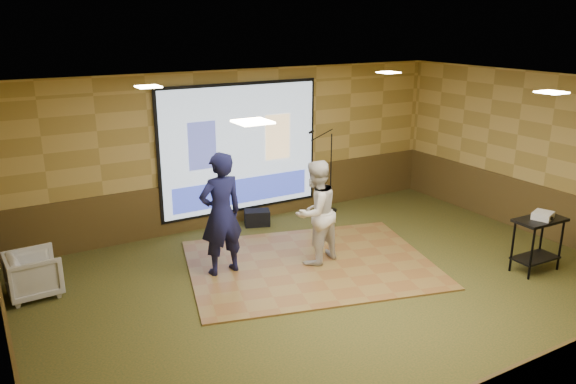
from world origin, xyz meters
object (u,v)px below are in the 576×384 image
dance_floor (310,264)px  mic_stand (328,189)px  player_right (316,212)px  banquet_chair (34,274)px  av_table (538,235)px  projector_screen (241,150)px  player_left (221,214)px  duffel_bag (257,218)px  projector (543,215)px

dance_floor → mic_stand: (1.78, 2.10, 0.48)m
dance_floor → player_right: (0.11, 0.02, 0.88)m
player_right → banquet_chair: bearing=-30.5°
player_right → mic_stand: 2.70m
dance_floor → av_table: 3.67m
projector_screen → banquet_chair: bearing=-161.9°
player_left → duffel_bag: (1.48, 1.69, -0.86)m
dance_floor → projector_screen: bearing=91.4°
player_right → banquet_chair: 4.35m
player_right → projector: (2.94, -2.04, 0.05)m
dance_floor → av_table: (3.01, -2.00, 0.59)m
player_left → projector: bearing=147.2°
dance_floor → duffel_bag: duffel_bag is taller
banquet_chair → duffel_bag: bearing=-79.6°
player_right → av_table: (2.91, -2.02, -0.29)m
av_table → projector: (0.03, -0.01, 0.33)m
projector → mic_stand: (-1.27, 4.12, -0.45)m
mic_stand → banquet_chair: mic_stand is taller
banquet_chair → mic_stand: bearing=-83.3°
projector_screen → mic_stand: bearing=-10.3°
player_right → av_table: 3.55m
player_right → projector: 3.57m
dance_floor → duffel_bag: 2.11m
mic_stand → banquet_chair: bearing=179.3°
av_table → mic_stand: 4.29m
player_right → banquet_chair: size_ratio=2.36×
dance_floor → banquet_chair: banquet_chair is taller
projector → projector_screen: bearing=104.7°
projector_screen → duffel_bag: (0.16, -0.33, -1.32)m
mic_stand → dance_floor: bearing=-140.3°
player_right → projector: size_ratio=5.31×
dance_floor → player_right: bearing=10.3°
duffel_bag → player_left: bearing=-131.2°
player_right → duffel_bag: size_ratio=3.56×
player_right → mic_stand: (1.67, 2.08, -0.40)m
dance_floor → av_table: size_ratio=4.44×
projector_screen → duffel_bag: size_ratio=6.84×
projector → av_table: bearing=138.0°
projector → duffel_bag: 5.13m
dance_floor → banquet_chair: size_ratio=5.38×
duffel_bag → banquet_chair: bearing=-166.9°
duffel_bag → mic_stand: bearing=0.0°
dance_floor → banquet_chair: (-4.06, 1.13, 0.32)m
duffel_bag → av_table: bearing=-54.6°
mic_stand → projector_screen: bearing=159.6°
projector → duffel_bag: bearing=105.4°
player_left → dance_floor: bearing=159.2°
player_left → duffel_bag: size_ratio=4.04×
mic_stand → banquet_chair: size_ratio=2.44×
projector → mic_stand: mic_stand is taller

